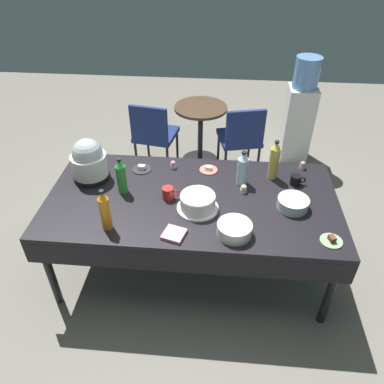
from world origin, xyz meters
name	(u,v)px	position (x,y,z in m)	size (l,w,h in m)	color
ground	(192,264)	(0.00, 0.00, 0.00)	(9.00, 9.00, 0.00)	slate
potluck_table	(192,204)	(0.00, 0.00, 0.69)	(2.20, 1.10, 0.75)	black
frosted_layer_cake	(198,202)	(0.05, -0.13, 0.81)	(0.30, 0.30, 0.12)	silver
slow_cooker	(89,161)	(-0.83, 0.18, 0.91)	(0.29, 0.29, 0.35)	black
glass_salad_bowl	(293,203)	(0.74, -0.06, 0.79)	(0.23, 0.23, 0.08)	#B2C6BC
ceramic_snack_bowl	(234,229)	(0.32, -0.37, 0.79)	(0.23, 0.23, 0.09)	silver
dessert_plate_charcoal	(142,169)	(-0.45, 0.34, 0.76)	(0.16, 0.16, 0.04)	#2D2D33
dessert_plate_sage	(331,240)	(0.95, -0.39, 0.76)	(0.15, 0.15, 0.04)	#8CA87F
dessert_plate_coral	(208,169)	(0.11, 0.38, 0.76)	(0.15, 0.15, 0.04)	#E07266
cupcake_rose	(173,165)	(-0.19, 0.39, 0.78)	(0.05, 0.05, 0.07)	beige
cupcake_mint	(303,165)	(0.89, 0.47, 0.78)	(0.05, 0.05, 0.07)	beige
cupcake_cocoa	(244,189)	(0.39, 0.10, 0.78)	(0.05, 0.05, 0.07)	beige
soda_bottle_orange_juice	(105,211)	(-0.54, -0.39, 0.90)	(0.07, 0.07, 0.32)	orange
soda_bottle_lime_soda	(121,177)	(-0.54, 0.03, 0.89)	(0.07, 0.07, 0.30)	green
soda_bottle_ginger_ale	(274,161)	(0.62, 0.32, 0.91)	(0.08, 0.08, 0.34)	gold
soda_bottle_water	(243,169)	(0.38, 0.22, 0.88)	(0.09, 0.09, 0.29)	silver
coffee_mug_black	(296,180)	(0.80, 0.24, 0.79)	(0.12, 0.08, 0.08)	black
coffee_mug_red	(168,193)	(-0.18, -0.02, 0.80)	(0.13, 0.09, 0.09)	#B2231E
paper_napkin_stack	(174,234)	(-0.08, -0.42, 0.76)	(0.14, 0.14, 0.02)	pink
maroon_chair_left	(154,132)	(-0.56, 1.47, 0.49)	(0.51, 0.51, 0.85)	navy
maroon_chair_right	(241,136)	(0.42, 1.47, 0.49)	(0.53, 0.53, 0.85)	navy
round_cafe_table	(200,124)	(-0.05, 1.69, 0.50)	(0.60, 0.60, 0.72)	#473323
water_cooler	(299,113)	(1.09, 1.89, 0.59)	(0.32, 0.32, 1.24)	silver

